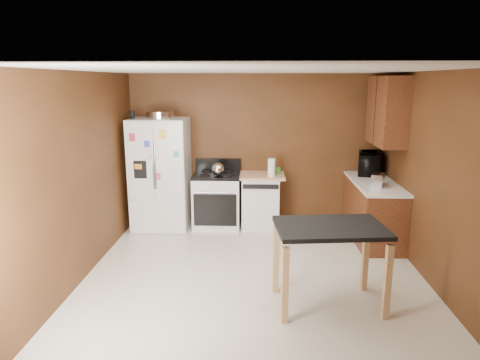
# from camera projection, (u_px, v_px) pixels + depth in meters

# --- Properties ---
(floor) EXTENTS (4.50, 4.50, 0.00)m
(floor) POSITION_uv_depth(u_px,v_px,m) (254.00, 278.00, 5.29)
(floor) COLOR silver
(floor) RESTS_ON ground
(ceiling) EXTENTS (4.50, 4.50, 0.00)m
(ceiling) POSITION_uv_depth(u_px,v_px,m) (256.00, 70.00, 4.72)
(ceiling) COLOR white
(ceiling) RESTS_ON ground
(wall_back) EXTENTS (4.20, 0.00, 4.20)m
(wall_back) POSITION_uv_depth(u_px,v_px,m) (256.00, 150.00, 7.20)
(wall_back) COLOR #572E17
(wall_back) RESTS_ON ground
(wall_front) EXTENTS (4.20, 0.00, 4.20)m
(wall_front) POSITION_uv_depth(u_px,v_px,m) (252.00, 257.00, 2.82)
(wall_front) COLOR #572E17
(wall_front) RESTS_ON ground
(wall_left) EXTENTS (0.00, 4.50, 4.50)m
(wall_left) POSITION_uv_depth(u_px,v_px,m) (79.00, 178.00, 5.09)
(wall_left) COLOR #572E17
(wall_left) RESTS_ON ground
(wall_right) EXTENTS (0.00, 4.50, 4.50)m
(wall_right) POSITION_uv_depth(u_px,v_px,m) (437.00, 182.00, 4.92)
(wall_right) COLOR #572E17
(wall_right) RESTS_ON ground
(roasting_pan) EXTENTS (0.44, 0.44, 0.11)m
(roasting_pan) POSITION_uv_depth(u_px,v_px,m) (160.00, 115.00, 6.77)
(roasting_pan) COLOR silver
(roasting_pan) RESTS_ON refrigerator
(pen_cup) EXTENTS (0.08, 0.08, 0.12)m
(pen_cup) POSITION_uv_depth(u_px,v_px,m) (132.00, 115.00, 6.71)
(pen_cup) COLOR black
(pen_cup) RESTS_ON refrigerator
(kettle) EXTENTS (0.21, 0.21, 0.21)m
(kettle) POSITION_uv_depth(u_px,v_px,m) (218.00, 169.00, 6.81)
(kettle) COLOR silver
(kettle) RESTS_ON gas_range
(paper_towel) EXTENTS (0.13, 0.13, 0.28)m
(paper_towel) POSITION_uv_depth(u_px,v_px,m) (272.00, 167.00, 6.82)
(paper_towel) COLOR white
(paper_towel) RESTS_ON dishwasher
(green_canister) EXTENTS (0.10, 0.10, 0.10)m
(green_canister) POSITION_uv_depth(u_px,v_px,m) (278.00, 171.00, 7.03)
(green_canister) COLOR green
(green_canister) RESTS_ON dishwasher
(toaster) EXTENTS (0.24, 0.29, 0.18)m
(toaster) POSITION_uv_depth(u_px,v_px,m) (378.00, 180.00, 6.13)
(toaster) COLOR silver
(toaster) RESTS_ON right_cabinets
(microwave) EXTENTS (0.53, 0.68, 0.33)m
(microwave) POSITION_uv_depth(u_px,v_px,m) (369.00, 164.00, 6.95)
(microwave) COLOR black
(microwave) RESTS_ON right_cabinets
(refrigerator) EXTENTS (0.90, 0.80, 1.80)m
(refrigerator) POSITION_uv_depth(u_px,v_px,m) (161.00, 174.00, 6.96)
(refrigerator) COLOR white
(refrigerator) RESTS_ON ground
(gas_range) EXTENTS (0.76, 0.68, 1.10)m
(gas_range) POSITION_uv_depth(u_px,v_px,m) (217.00, 199.00, 7.09)
(gas_range) COLOR white
(gas_range) RESTS_ON ground
(dishwasher) EXTENTS (0.78, 0.63, 0.89)m
(dishwasher) POSITION_uv_depth(u_px,v_px,m) (260.00, 200.00, 7.08)
(dishwasher) COLOR white
(dishwasher) RESTS_ON ground
(right_cabinets) EXTENTS (0.63, 1.58, 2.45)m
(right_cabinets) POSITION_uv_depth(u_px,v_px,m) (377.00, 181.00, 6.45)
(right_cabinets) COLOR brown
(right_cabinets) RESTS_ON ground
(island) EXTENTS (1.20, 0.86, 0.91)m
(island) POSITION_uv_depth(u_px,v_px,m) (330.00, 239.00, 4.50)
(island) COLOR black
(island) RESTS_ON ground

